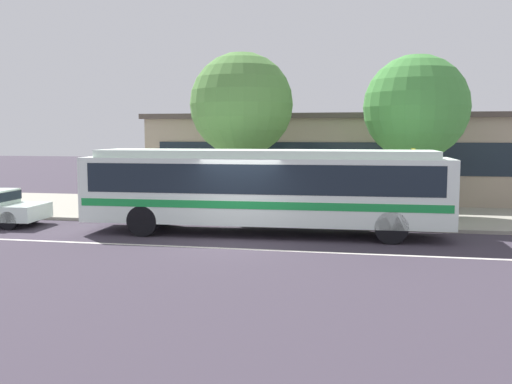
% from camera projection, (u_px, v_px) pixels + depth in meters
% --- Properties ---
extents(ground_plane, '(120.00, 120.00, 0.00)m').
position_uv_depth(ground_plane, '(236.00, 243.00, 17.44)').
color(ground_plane, '#3B333F').
extents(sidewalk_slab, '(60.00, 8.00, 0.12)m').
position_uv_depth(sidewalk_slab, '(275.00, 211.00, 24.44)').
color(sidewalk_slab, '#9C988A').
rests_on(sidewalk_slab, ground_plane).
extents(lane_stripe_center, '(56.00, 0.16, 0.01)m').
position_uv_depth(lane_stripe_center, '(229.00, 248.00, 16.66)').
color(lane_stripe_center, silver).
rests_on(lane_stripe_center, ground_plane).
extents(transit_bus, '(11.90, 2.91, 2.76)m').
position_uv_depth(transit_bus, '(265.00, 185.00, 18.96)').
color(transit_bus, white).
rests_on(transit_bus, ground_plane).
extents(pedestrian_waiting_near_sign, '(0.37, 0.37, 1.69)m').
position_uv_depth(pedestrian_waiting_near_sign, '(298.00, 191.00, 22.23)').
color(pedestrian_waiting_near_sign, '#775F4E').
rests_on(pedestrian_waiting_near_sign, sidewalk_slab).
extents(pedestrian_walking_along_curb, '(0.39, 0.39, 1.68)m').
position_uv_depth(pedestrian_walking_along_curb, '(363.00, 194.00, 21.27)').
color(pedestrian_walking_along_curb, navy).
rests_on(pedestrian_walking_along_curb, sidewalk_slab).
extents(pedestrian_standing_by_tree, '(0.34, 0.34, 1.73)m').
position_uv_depth(pedestrian_standing_by_tree, '(221.00, 189.00, 22.64)').
color(pedestrian_standing_by_tree, '#76654E').
rests_on(pedestrian_standing_by_tree, sidewalk_slab).
extents(bus_stop_sign, '(0.13, 0.44, 2.66)m').
position_uv_depth(bus_stop_sign, '(413.00, 176.00, 20.08)').
color(bus_stop_sign, gray).
rests_on(bus_stop_sign, sidewalk_slab).
extents(street_tree_near_stop, '(4.13, 4.13, 6.40)m').
position_uv_depth(street_tree_near_stop, '(242.00, 105.00, 23.17)').
color(street_tree_near_stop, brown).
rests_on(street_tree_near_stop, sidewalk_slab).
extents(street_tree_mid_block, '(4.03, 4.03, 6.19)m').
position_uv_depth(street_tree_mid_block, '(416.00, 108.00, 22.23)').
color(street_tree_mid_block, brown).
rests_on(street_tree_mid_block, sidewalk_slab).
extents(station_building, '(19.50, 9.00, 4.22)m').
position_uv_depth(station_building, '(350.00, 156.00, 30.03)').
color(station_building, tan).
rests_on(station_building, ground_plane).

